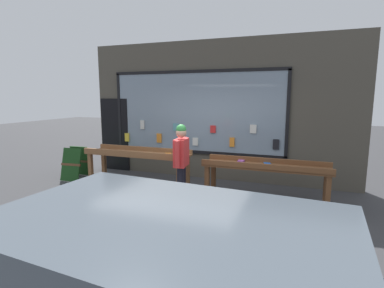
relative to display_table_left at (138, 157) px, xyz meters
The scene contains 7 objects.
ground_plane 1.89m from the display_table_left, 31.35° to the right, with size 40.00×40.00×0.00m, color #38383A.
shopfront_facade 2.28m from the display_table_left, 46.75° to the left, with size 7.07×0.29×3.58m.
display_table_left is the anchor object (origin of this frame).
display_table_right 2.95m from the display_table_left, ahead, with size 2.52×0.67×0.88m.
person_browsing 1.50m from the display_table_left, 23.58° to the right, with size 0.27×0.65×1.62m.
small_dog 1.44m from the display_table_left, 41.53° to the right, with size 0.28×0.63×0.43m.
sandwich_board_sign 1.98m from the display_table_left, behind, with size 0.61×0.74×0.84m.
Camera 1 is at (2.14, -5.13, 2.18)m, focal length 28.00 mm.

